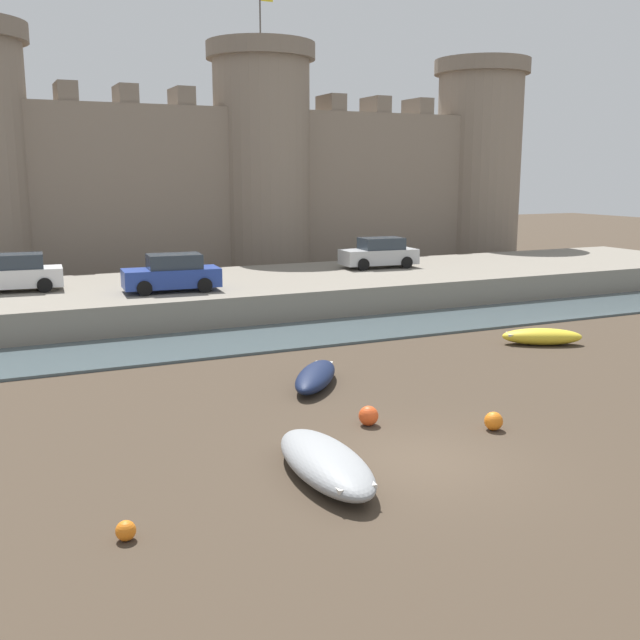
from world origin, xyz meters
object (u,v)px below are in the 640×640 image
rowboat_midflat_right (316,376)px  car_quay_east (379,253)px  mooring_buoy_off_centre (126,531)px  rowboat_foreground_left (542,336)px  car_quay_west (172,274)px  mooring_buoy_near_channel (369,416)px  rowboat_midflat_centre (325,462)px  car_quay_centre_west (14,273)px  mooring_buoy_mid_mud (494,421)px

rowboat_midflat_right → car_quay_east: 18.73m
rowboat_midflat_right → mooring_buoy_off_centre: rowboat_midflat_right is taller
rowboat_foreground_left → car_quay_west: size_ratio=0.74×
rowboat_midflat_right → mooring_buoy_near_channel: (-0.26, -3.84, -0.07)m
rowboat_midflat_centre → car_quay_centre_west: bearing=103.1°
rowboat_foreground_left → mooring_buoy_off_centre: (-17.22, -8.93, -0.14)m
rowboat_midflat_right → rowboat_midflat_centre: size_ratio=0.82×
mooring_buoy_off_centre → car_quay_west: bearing=73.5°
mooring_buoy_off_centre → car_quay_west: (5.69, 19.22, 1.94)m
mooring_buoy_off_centre → car_quay_west: size_ratio=0.09×
car_quay_west → car_quay_centre_west: 6.87m
rowboat_midflat_centre → car_quay_east: size_ratio=0.97×
rowboat_foreground_left → mooring_buoy_near_channel: bearing=-152.8°
mooring_buoy_mid_mud → mooring_buoy_near_channel: size_ratio=0.92×
car_quay_centre_west → mooring_buoy_mid_mud: bearing=-63.5°
car_quay_east → car_quay_centre_west: size_ratio=1.00×
mooring_buoy_mid_mud → car_quay_west: (-3.85, 17.28, 1.88)m
car_quay_west → car_quay_centre_west: bearing=154.9°
rowboat_midflat_right → mooring_buoy_mid_mud: 6.01m
mooring_buoy_mid_mud → mooring_buoy_off_centre: (-9.54, -1.94, -0.05)m
mooring_buoy_mid_mud → car_quay_east: 22.41m
mooring_buoy_near_channel → rowboat_foreground_left: bearing=27.2°
mooring_buoy_off_centre → car_quay_centre_west: 22.22m
rowboat_midflat_centre → mooring_buoy_mid_mud: (5.15, 0.93, -0.12)m
rowboat_midflat_centre → car_quay_west: (1.30, 18.21, 1.76)m
mooring_buoy_near_channel → rowboat_midflat_centre: bearing=-133.6°
mooring_buoy_off_centre → mooring_buoy_near_channel: size_ratio=0.71×
car_quay_east → rowboat_foreground_left: bearing=-92.8°
mooring_buoy_mid_mud → rowboat_midflat_right: bearing=113.9°
car_quay_east → mooring_buoy_off_centre: bearing=-128.3°
car_quay_west → car_quay_east: (12.19, 3.43, 0.00)m
rowboat_midflat_right → mooring_buoy_near_channel: size_ratio=6.53×
mooring_buoy_near_channel → car_quay_west: bearing=94.2°
car_quay_centre_west → rowboat_midflat_centre: bearing=-76.9°
mooring_buoy_mid_mud → mooring_buoy_near_channel: bearing=148.5°
rowboat_midflat_centre → rowboat_foreground_left: 15.08m
mooring_buoy_near_channel → car_quay_centre_west: 20.04m
car_quay_centre_west → car_quay_west: bearing=-25.1°
mooring_buoy_mid_mud → car_quay_east: (8.34, 20.71, 1.88)m
car_quay_west → car_quay_centre_west: same height
car_quay_east → car_quay_centre_west: same height
mooring_buoy_mid_mud → mooring_buoy_near_channel: 3.16m
rowboat_midflat_right → mooring_buoy_mid_mud: size_ratio=7.10×
rowboat_midflat_centre → mooring_buoy_near_channel: (2.46, 2.58, -0.10)m
mooring_buoy_off_centre → car_quay_east: (17.88, 22.65, 1.94)m
rowboat_foreground_left → car_quay_centre_west: car_quay_centre_west is taller
rowboat_foreground_left → mooring_buoy_mid_mud: (-7.68, -7.00, -0.09)m
rowboat_midflat_centre → car_quay_west: 18.34m
car_quay_east → car_quay_centre_west: bearing=-178.4°
car_quay_east → rowboat_midflat_centre: bearing=-121.9°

